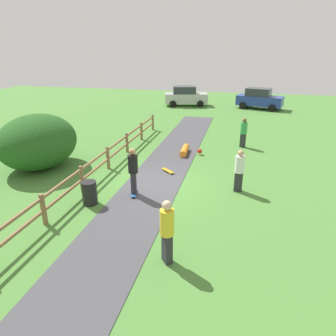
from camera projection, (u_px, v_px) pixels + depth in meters
The scene contains 13 objects.
ground_plane at pixel (153, 184), 13.13m from camera, with size 60.00×60.00×0.00m, color #4C8438.
asphalt_path at pixel (153, 184), 13.12m from camera, with size 2.40×28.00×0.02m, color #47474C.
wooden_fence at pixel (96, 165), 13.45m from camera, with size 0.12×18.12×1.10m.
bush_large at pixel (38, 142), 14.58m from camera, with size 3.43×4.11×2.60m, color #23561E.
trash_bin at pixel (90, 193), 11.37m from camera, with size 0.56×0.56×0.90m, color black.
skater_riding at pixel (133, 169), 11.82m from camera, with size 0.46×0.82×1.92m.
skater_fallen at pixel (186, 150), 16.82m from camera, with size 1.19×1.46×0.36m.
skateboard_loose at pixel (168, 171), 14.38m from camera, with size 0.74×0.67×0.08m.
bystander_white at pixel (239, 169), 12.19m from camera, with size 0.40×0.40×1.76m.
bystander_green at pixel (244, 131), 17.73m from camera, with size 0.53×0.53×1.72m.
bystander_yellow at pixel (167, 229), 8.03m from camera, with size 0.53×0.53×1.88m.
parked_car_blue at pixel (259, 99), 28.99m from camera, with size 4.49×2.77×1.92m.
parked_car_silver at pixel (186, 96), 30.52m from camera, with size 4.49×2.78×1.92m.
Camera 1 is at (3.45, -11.45, 5.50)m, focal length 32.59 mm.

